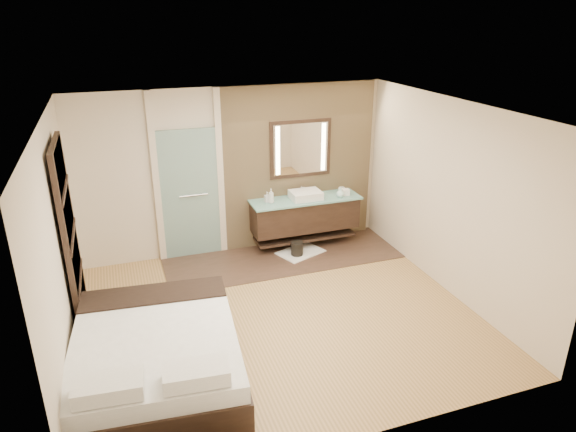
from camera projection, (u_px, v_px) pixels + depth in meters
name	position (u px, v px, depth m)	size (l,w,h in m)	color
floor	(279.00, 315.00, 6.81)	(5.00, 5.00, 0.00)	olive
tile_strip	(283.00, 257.00, 8.39)	(3.80, 1.30, 0.01)	#382A1F
stone_wall	(299.00, 165.00, 8.58)	(2.60, 0.08, 2.70)	tan
vanity	(305.00, 214.00, 8.61)	(1.85, 0.55, 0.88)	black
mirror_unit	(301.00, 149.00, 8.42)	(1.06, 0.04, 0.96)	black
frosted_door	(190.00, 189.00, 8.08)	(1.10, 0.12, 2.70)	#BAEBE2
shoji_partition	(71.00, 239.00, 6.14)	(0.06, 1.20, 2.40)	black
bed	(157.00, 359.00, 5.40)	(1.90, 2.28, 0.82)	black
bath_mat	(300.00, 252.00, 8.54)	(0.72, 0.50, 0.02)	white
waste_bin	(297.00, 249.00, 8.40)	(0.20, 0.20, 0.25)	black
tissue_box	(346.00, 192.00, 8.65)	(0.12, 0.12, 0.10)	white
soap_bottle_a	(271.00, 196.00, 8.26)	(0.09, 0.09, 0.24)	silver
soap_bottle_b	(267.00, 197.00, 8.31)	(0.08, 0.08, 0.17)	#B2B2B2
soap_bottle_c	(340.00, 192.00, 8.53)	(0.13, 0.13, 0.16)	#BEEFEC
cup	(342.00, 190.00, 8.77)	(0.11, 0.11, 0.09)	silver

